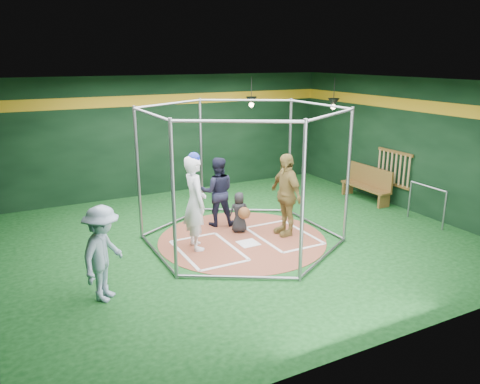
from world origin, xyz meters
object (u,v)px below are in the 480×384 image
batter_figure (195,202)px  umpire (218,192)px  visitor_leopard (286,194)px  dugout_bench (368,183)px

batter_figure → umpire: bearing=46.9°
batter_figure → visitor_leopard: bearing=-4.8°
batter_figure → dugout_bench: 5.85m
visitor_leopard → umpire: visitor_leopard is taller
dugout_bench → visitor_leopard: bearing=-161.5°
umpire → batter_figure: bearing=68.1°
visitor_leopard → dugout_bench: (3.58, 1.20, -0.46)m
batter_figure → dugout_bench: size_ratio=1.24×
dugout_bench → umpire: bearing=178.9°
umpire → dugout_bench: size_ratio=1.00×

